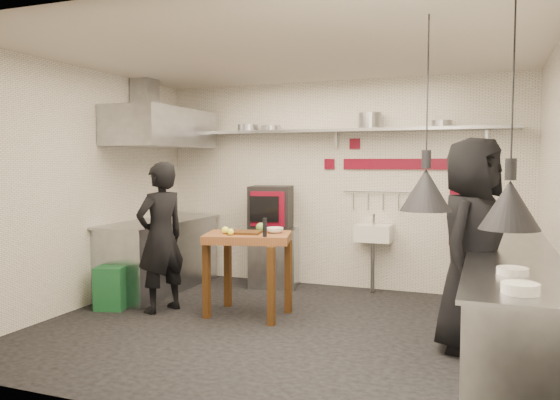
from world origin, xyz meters
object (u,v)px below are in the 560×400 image
(chef_left, at_px, (161,237))
(combi_oven, at_px, (271,207))
(green_bin, at_px, (112,287))
(chef_right, at_px, (472,245))
(oven_stand, at_px, (274,257))
(prep_table, at_px, (248,275))

(chef_left, bearing_deg, combi_oven, 177.35)
(green_bin, distance_m, chef_right, 4.00)
(oven_stand, xyz_separation_m, chef_left, (-0.74, -1.65, 0.45))
(chef_right, bearing_deg, oven_stand, 73.84)
(chef_left, height_order, chef_right, chef_right)
(green_bin, bearing_deg, prep_table, 10.90)
(prep_table, xyz_separation_m, chef_right, (2.34, -0.31, 0.50))
(combi_oven, xyz_separation_m, chef_right, (2.63, -1.73, -0.13))
(chef_left, xyz_separation_m, chef_right, (3.34, -0.12, 0.11))
(oven_stand, height_order, chef_left, chef_left)
(chef_left, bearing_deg, prep_table, 121.92)
(oven_stand, distance_m, chef_left, 1.87)
(green_bin, height_order, chef_right, chef_right)
(combi_oven, xyz_separation_m, prep_table, (0.29, -1.41, -0.63))
(chef_left, bearing_deg, oven_stand, 177.08)
(oven_stand, bearing_deg, prep_table, -90.94)
(combi_oven, height_order, green_bin, combi_oven)
(combi_oven, relative_size, chef_left, 0.34)
(combi_oven, relative_size, green_bin, 1.16)
(prep_table, height_order, chef_right, chef_right)
(green_bin, distance_m, prep_table, 1.64)
(prep_table, distance_m, chef_left, 1.09)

